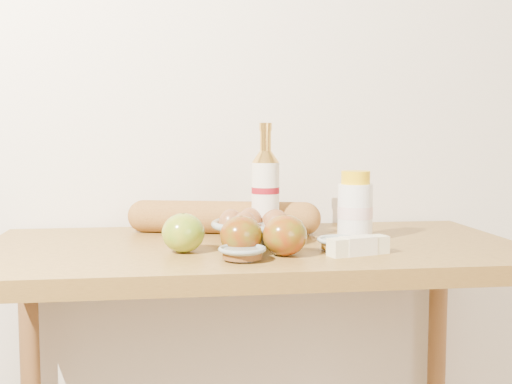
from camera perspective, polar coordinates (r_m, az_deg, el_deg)
back_wall at (r=1.76m, az=-1.58°, el=10.22°), size 3.50×0.02×2.60m
table at (r=1.47m, az=-0.16°, el=-9.35°), size 1.20×0.60×0.90m
bourbon_bottle at (r=1.53m, az=0.85°, el=0.09°), size 0.07×0.07×0.27m
cream_bottle at (r=1.51m, az=8.81°, el=-1.43°), size 0.10×0.10×0.16m
egg_bowl at (r=1.47m, az=0.02°, el=-3.24°), size 0.26×0.26×0.07m
baguette at (r=1.59m, az=-2.96°, el=-2.26°), size 0.49×0.20×0.08m
apple_yellowgreen at (r=1.35m, az=-6.48°, el=-3.63°), size 0.12×0.12×0.08m
apple_redgreen_front at (r=1.31m, az=-1.32°, el=-3.88°), size 0.09×0.09×0.08m
apple_redgreen_right at (r=1.31m, az=2.58°, el=-3.86°), size 0.11×0.11×0.08m
sugar_bowl at (r=1.26m, az=-1.23°, el=-5.47°), size 0.12×0.12×0.03m
syrup_bowl at (r=1.38m, az=7.44°, el=-4.57°), size 0.13×0.13×0.03m
butter_stick at (r=1.33m, az=9.08°, el=-4.76°), size 0.14×0.07×0.04m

